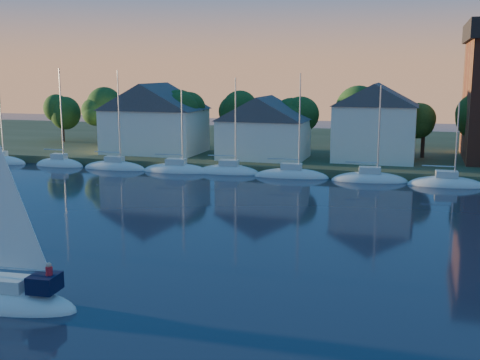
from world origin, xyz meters
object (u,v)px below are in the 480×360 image
at_px(clubhouse_west, 155,117).
at_px(clubhouse_centre, 264,127).
at_px(clubhouse_east, 375,121).
at_px(hero_sailboat, 11,297).

distance_m(clubhouse_west, clubhouse_centre, 16.05).
xyz_separation_m(clubhouse_west, clubhouse_east, (30.00, 1.00, 0.07)).
distance_m(clubhouse_east, hero_sailboat, 54.71).
distance_m(clubhouse_west, clubhouse_east, 30.02).
bearing_deg(clubhouse_west, clubhouse_east, 1.91).
relative_size(clubhouse_west, clubhouse_east, 1.30).
bearing_deg(clubhouse_west, hero_sailboat, -73.47).
relative_size(clubhouse_centre, hero_sailboat, 0.92).
height_order(clubhouse_centre, hero_sailboat, hero_sailboat).
bearing_deg(clubhouse_west, clubhouse_centre, -3.58).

